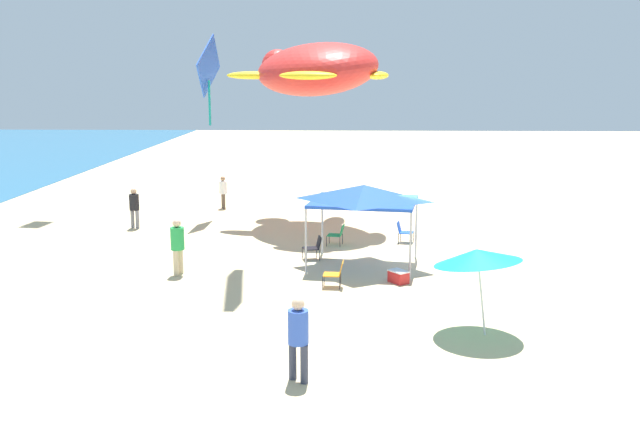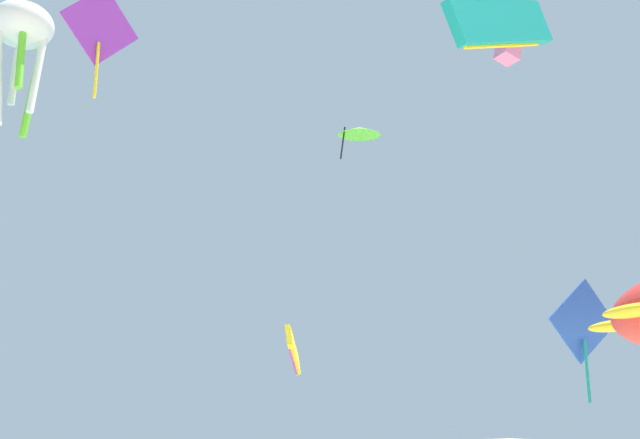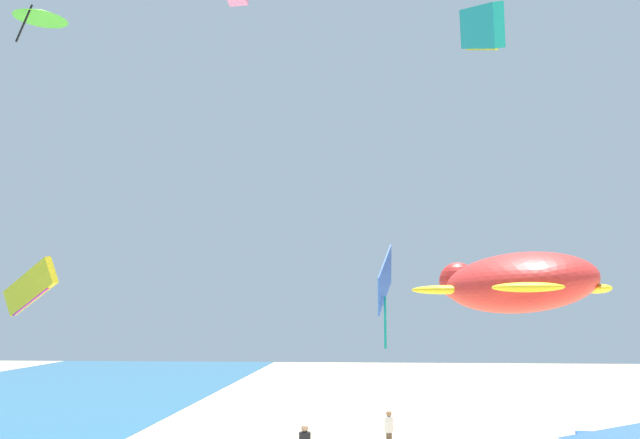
% 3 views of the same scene
% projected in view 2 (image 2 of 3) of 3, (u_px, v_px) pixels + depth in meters
% --- Properties ---
extents(kite_diamond_purple, '(2.09, 0.36, 2.99)m').
position_uv_depth(kite_diamond_purple, '(100.00, 30.00, 18.21)').
color(kite_diamond_purple, purple).
extents(kite_parafoil_yellow, '(2.19, 2.90, 2.06)m').
position_uv_depth(kite_parafoil_yellow, '(293.00, 351.00, 32.07)').
color(kite_parafoil_yellow, yellow).
extents(kite_delta_lime, '(3.06, 3.08, 1.95)m').
position_uv_depth(kite_delta_lime, '(359.00, 131.00, 40.95)').
color(kite_delta_lime, '#66D82D').
extents(kite_octopus_white, '(2.64, 2.64, 5.86)m').
position_uv_depth(kite_octopus_white, '(22.00, 32.00, 31.22)').
color(kite_octopus_white, white).
extents(kite_box_green, '(1.24, 1.07, 2.23)m').
position_uv_depth(kite_box_green, '(507.00, 42.00, 36.33)').
color(kite_box_green, green).
extents(kite_diamond_blue, '(2.78, 0.56, 4.01)m').
position_uv_depth(kite_diamond_blue, '(583.00, 326.00, 24.02)').
color(kite_diamond_blue, blue).
extents(kite_parafoil_teal, '(4.54, 0.84, 2.72)m').
position_uv_depth(kite_parafoil_teal, '(500.00, 24.00, 20.10)').
color(kite_parafoil_teal, teal).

